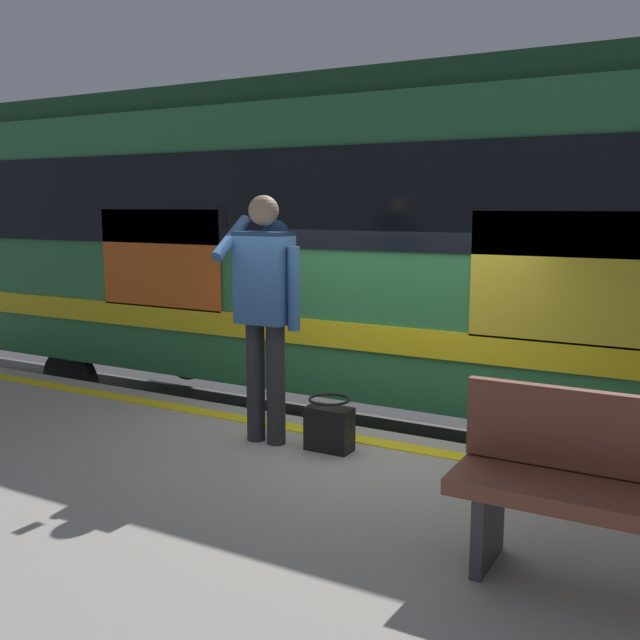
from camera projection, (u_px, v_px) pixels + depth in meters
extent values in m
plane|color=#3D3D3F|center=(365.00, 538.00, 5.93)|extent=(24.37, 24.37, 0.00)
cube|color=#9E998E|center=(221.00, 595.00, 4.17)|extent=(16.25, 3.89, 0.95)
cube|color=yellow|center=(349.00, 437.00, 5.52)|extent=(15.92, 0.16, 0.01)
cube|color=slate|center=(421.00, 478.00, 7.01)|extent=(21.12, 0.08, 0.16)
cube|color=slate|center=(466.00, 437.00, 8.25)|extent=(21.12, 0.08, 0.16)
cube|color=#2D723F|center=(396.00, 245.00, 7.57)|extent=(11.61, 2.75, 2.71)
cube|color=#1B4426|center=(398.00, 100.00, 7.34)|extent=(11.38, 2.53, 0.24)
cube|color=black|center=(334.00, 198.00, 6.30)|extent=(11.03, 0.03, 0.90)
cube|color=yellow|center=(334.00, 334.00, 6.49)|extent=(11.03, 0.03, 0.24)
cube|color=gold|center=(571.00, 279.00, 5.41)|extent=(1.55, 0.02, 1.01)
cube|color=#D85919|center=(159.00, 259.00, 7.36)|extent=(1.55, 0.02, 1.01)
cylinder|color=black|center=(71.00, 383.00, 8.71)|extent=(0.84, 0.12, 0.84)
cylinder|color=black|center=(187.00, 351.00, 10.60)|extent=(0.84, 0.12, 0.84)
cylinder|color=#262628|center=(276.00, 385.00, 5.32)|extent=(0.14, 0.14, 0.91)
cylinder|color=#262628|center=(256.00, 382.00, 5.41)|extent=(0.14, 0.14, 0.91)
cube|color=#2D517F|center=(264.00, 278.00, 5.24)|extent=(0.40, 0.24, 0.67)
sphere|color=#2D517F|center=(276.00, 233.00, 5.33)|extent=(0.20, 0.20, 0.20)
sphere|color=tan|center=(264.00, 211.00, 5.16)|extent=(0.22, 0.22, 0.22)
cylinder|color=#2D517F|center=(294.00, 289.00, 5.13)|extent=(0.09, 0.09, 0.61)
cylinder|color=#2D517F|center=(232.00, 238.00, 5.24)|extent=(0.09, 0.42, 0.33)
cube|color=black|center=(223.00, 216.00, 5.12)|extent=(0.07, 0.02, 0.15)
cube|color=black|center=(330.00, 429.00, 5.22)|extent=(0.34, 0.18, 0.32)
torus|color=black|center=(330.00, 399.00, 5.18)|extent=(0.31, 0.31, 0.02)
cube|color=#333338|center=(488.00, 521.00, 3.55)|extent=(0.06, 0.40, 0.45)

